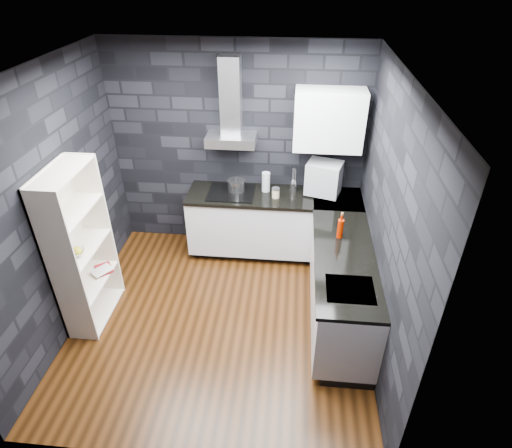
% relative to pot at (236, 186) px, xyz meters
% --- Properties ---
extents(ground, '(3.20, 3.20, 0.00)m').
position_rel_pot_xyz_m(ground, '(-0.01, -1.35, -0.98)').
color(ground, '#3F200B').
extents(ceiling, '(3.20, 3.20, 0.00)m').
position_rel_pot_xyz_m(ceiling, '(-0.01, -1.35, 1.72)').
color(ceiling, white).
extents(wall_back, '(3.20, 0.05, 2.70)m').
position_rel_pot_xyz_m(wall_back, '(-0.01, 0.27, 0.37)').
color(wall_back, black).
rests_on(wall_back, ground).
extents(wall_front, '(3.20, 0.05, 2.70)m').
position_rel_pot_xyz_m(wall_front, '(-0.01, -2.98, 0.37)').
color(wall_front, black).
rests_on(wall_front, ground).
extents(wall_left, '(0.05, 3.20, 2.70)m').
position_rel_pot_xyz_m(wall_left, '(-1.63, -1.35, 0.37)').
color(wall_left, black).
rests_on(wall_left, ground).
extents(wall_right, '(0.05, 3.20, 2.70)m').
position_rel_pot_xyz_m(wall_right, '(1.62, -1.35, 0.37)').
color(wall_right, black).
rests_on(wall_right, ground).
extents(toekick_back, '(2.18, 0.50, 0.10)m').
position_rel_pot_xyz_m(toekick_back, '(0.49, -0.01, -0.93)').
color(toekick_back, black).
rests_on(toekick_back, ground).
extents(toekick_right, '(0.50, 1.78, 0.10)m').
position_rel_pot_xyz_m(toekick_right, '(1.33, -1.25, -0.93)').
color(toekick_right, black).
rests_on(toekick_right, ground).
extents(counter_back_cab, '(2.20, 0.60, 0.76)m').
position_rel_pot_xyz_m(counter_back_cab, '(0.49, -0.05, -0.50)').
color(counter_back_cab, silver).
rests_on(counter_back_cab, ground).
extents(counter_right_cab, '(0.60, 1.80, 0.76)m').
position_rel_pot_xyz_m(counter_right_cab, '(1.29, -1.25, -0.50)').
color(counter_right_cab, silver).
rests_on(counter_right_cab, ground).
extents(counter_back_top, '(2.20, 0.62, 0.04)m').
position_rel_pot_xyz_m(counter_back_top, '(0.49, -0.06, -0.10)').
color(counter_back_top, black).
rests_on(counter_back_top, counter_back_cab).
extents(counter_right_top, '(0.62, 1.80, 0.04)m').
position_rel_pot_xyz_m(counter_right_top, '(1.28, -1.25, -0.10)').
color(counter_right_top, black).
rests_on(counter_right_top, counter_right_cab).
extents(counter_corner_top, '(0.62, 0.62, 0.04)m').
position_rel_pot_xyz_m(counter_corner_top, '(1.29, -0.05, -0.10)').
color(counter_corner_top, black).
rests_on(counter_corner_top, counter_right_cab).
extents(hood_body, '(0.60, 0.34, 0.12)m').
position_rel_pot_xyz_m(hood_body, '(-0.06, 0.08, 0.58)').
color(hood_body, '#ABAAAF').
rests_on(hood_body, wall_back).
extents(hood_chimney, '(0.24, 0.20, 0.90)m').
position_rel_pot_xyz_m(hood_chimney, '(-0.06, 0.15, 1.09)').
color(hood_chimney, '#ABAAAF').
rests_on(hood_chimney, hood_body).
extents(upper_cabinet, '(0.80, 0.35, 0.70)m').
position_rel_pot_xyz_m(upper_cabinet, '(1.09, 0.07, 0.87)').
color(upper_cabinet, white).
rests_on(upper_cabinet, wall_back).
extents(cooktop, '(0.58, 0.50, 0.01)m').
position_rel_pot_xyz_m(cooktop, '(-0.06, -0.05, -0.07)').
color(cooktop, black).
rests_on(cooktop, counter_back_top).
extents(sink_rim, '(0.44, 0.40, 0.01)m').
position_rel_pot_xyz_m(sink_rim, '(1.29, -1.75, -0.08)').
color(sink_rim, '#ABAAAF').
rests_on(sink_rim, counter_right_top).
extents(pot, '(0.28, 0.28, 0.13)m').
position_rel_pot_xyz_m(pot, '(0.00, 0.00, 0.00)').
color(pot, '#B9B8BD').
rests_on(pot, cooktop).
extents(glass_vase, '(0.12, 0.12, 0.25)m').
position_rel_pot_xyz_m(glass_vase, '(0.38, 0.04, 0.05)').
color(glass_vase, silver).
rests_on(glass_vase, counter_back_top).
extents(storage_jar, '(0.12, 0.12, 0.11)m').
position_rel_pot_xyz_m(storage_jar, '(0.51, -0.11, -0.02)').
color(storage_jar, '#C5B788').
rests_on(storage_jar, counter_back_top).
extents(utensil_crock, '(0.11, 0.11, 0.12)m').
position_rel_pot_xyz_m(utensil_crock, '(0.72, 0.07, -0.02)').
color(utensil_crock, '#B9B8BD').
rests_on(utensil_crock, counter_back_top).
extents(appliance_garage, '(0.48, 0.42, 0.41)m').
position_rel_pot_xyz_m(appliance_garage, '(1.10, 0.03, 0.15)').
color(appliance_garage, '#A9ABB0').
rests_on(appliance_garage, counter_back_top).
extents(red_bottle, '(0.07, 0.07, 0.22)m').
position_rel_pot_xyz_m(red_bottle, '(1.25, -0.92, 0.03)').
color(red_bottle, '#9B1A00').
rests_on(red_bottle, counter_right_top).
extents(bookshelf, '(0.58, 0.87, 1.80)m').
position_rel_pot_xyz_m(bookshelf, '(-1.43, -1.40, -0.08)').
color(bookshelf, silver).
rests_on(bookshelf, ground).
extents(fruit_bowl, '(0.25, 0.25, 0.05)m').
position_rel_pot_xyz_m(fruit_bowl, '(-1.43, -1.51, -0.04)').
color(fruit_bowl, silver).
rests_on(fruit_bowl, bookshelf).
extents(book_red, '(0.15, 0.12, 0.23)m').
position_rel_pot_xyz_m(book_red, '(-1.42, -1.24, -0.40)').
color(book_red, maroon).
rests_on(book_red, bookshelf).
extents(book_second, '(0.14, 0.11, 0.22)m').
position_rel_pot_xyz_m(book_second, '(-1.41, -1.20, -0.38)').
color(book_second, '#B2B2B2').
rests_on(book_second, bookshelf).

